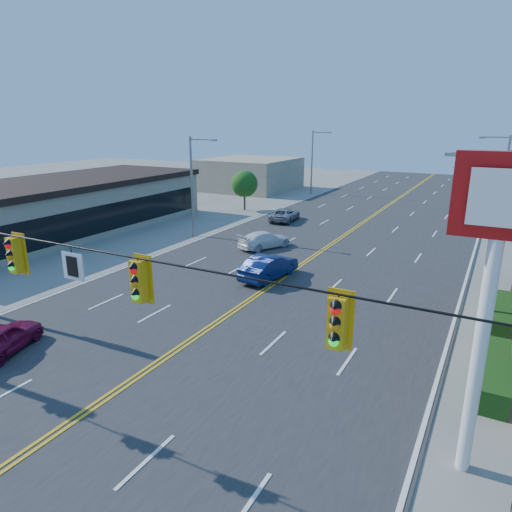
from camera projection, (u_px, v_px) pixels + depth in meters
The scene contains 15 objects.
ground at pixel (66, 427), 14.18m from camera, with size 160.00×160.00×0.00m, color gray.
road at pixel (308, 260), 31.05m from camera, with size 20.00×120.00×0.06m, color #2D2D30.
signal_span at pixel (43, 278), 12.84m from camera, with size 24.32×0.34×9.00m.
kfc_pylon at pixel (494, 257), 10.83m from camera, with size 2.20×0.36×8.50m.
strip_mall at pixel (59, 206), 38.74m from camera, with size 10.40×26.40×4.40m.
streetlight_se at pixel (491, 232), 19.80m from camera, with size 2.55×0.25×8.00m.
streetlight_ne at pixel (502, 176), 40.05m from camera, with size 2.55×0.25×8.00m.
streetlight_sw at pixel (194, 181), 36.37m from camera, with size 2.55×0.25×8.00m.
streetlight_nw at pixel (314, 159), 58.31m from camera, with size 2.55×0.25×8.00m.
tree_west at pixel (244, 184), 47.99m from camera, with size 2.80×2.80×4.20m.
bld_west_far at pixel (251, 174), 63.19m from camera, with size 11.00×12.00×4.20m, color tan.
car_magenta at pixel (1, 340), 18.45m from camera, with size 1.50×3.73×1.27m, color maroon.
car_blue at pixel (269, 268), 27.28m from camera, with size 1.54×4.41×1.45m, color navy.
car_white at pixel (265, 240), 33.93m from camera, with size 1.72×4.23×1.23m, color white.
car_silver at pixel (285, 215), 43.09m from camera, with size 2.01×4.35×1.21m, color #9E9EA3.
Camera 1 is at (10.94, -7.82, 9.15)m, focal length 32.00 mm.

